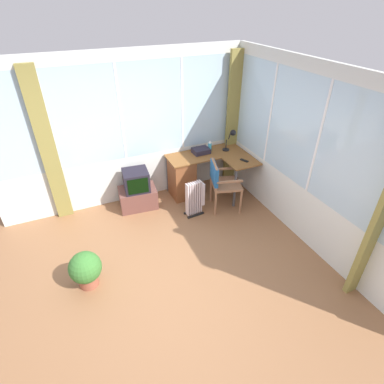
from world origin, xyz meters
The scene contains 15 objects.
ground centered at (0.00, 0.00, -0.03)m, with size 5.28×5.19×0.06m, color #8F603E.
north_window_panel centered at (0.00, 2.12, 1.29)m, with size 4.28×0.07×2.58m.
east_window_panel centered at (2.17, 0.00, 1.29)m, with size 0.07×4.19×2.58m.
curtain_north_left centered at (-1.18, 2.04, 1.24)m, with size 0.24×0.07×2.48m, color olive.
curtain_corner centered at (2.04, 1.99, 1.24)m, with size 0.24×0.07×2.48m, color olive.
curtain_east_far centered at (2.09, -1.15, 1.24)m, with size 0.24×0.07×2.48m, color olive.
desk centered at (1.00, 1.78, 0.43)m, with size 1.44×1.03×0.77m.
desk_lamp centered at (1.88, 1.73, 1.04)m, with size 0.23×0.20×0.40m.
tv_remote centered at (1.88, 1.26, 0.78)m, with size 0.04×0.15×0.02m, color black.
spray_bottle centered at (1.51, 1.87, 0.87)m, with size 0.06×0.06×0.22m.
paper_tray centered at (1.33, 1.86, 0.82)m, with size 0.30×0.23×0.09m, color #272230.
wooden_armchair centered at (1.35, 1.16, 0.58)m, with size 0.60×0.60×0.89m.
tv_on_stand centered at (0.05, 1.77, 0.32)m, with size 0.68×0.50×0.72m.
space_heater centered at (0.90, 1.16, 0.32)m, with size 0.36×0.20×0.64m.
potted_plant centered at (-1.03, 0.32, 0.28)m, with size 0.42×0.42×0.52m.
Camera 1 is at (-0.90, -2.73, 3.25)m, focal length 28.58 mm.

